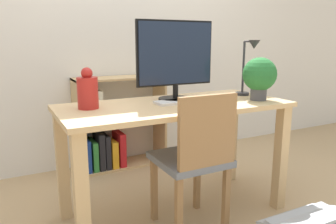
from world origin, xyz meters
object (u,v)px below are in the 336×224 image
Objects in this scene: monitor at (175,57)px; desk_lamp at (249,62)px; vase at (88,91)px; chair at (195,157)px; bookshelf at (107,131)px; potted_plant at (259,76)px; keyboard at (180,102)px.

monitor is 1.39× the size of desk_lamp.
desk_lamp is (1.12, -0.08, 0.14)m from vase.
chair is (0.53, -0.34, -0.38)m from vase.
vase is 1.09m from bookshelf.
monitor is 0.55m from desk_lamp.
monitor reaches higher than vase.
monitor is 0.63× the size of chair.
bookshelf is (-0.72, 1.13, -0.57)m from potted_plant.
monitor is 1.71× the size of keyboard.
monitor is 1.92× the size of potted_plant.
keyboard is (-0.02, -0.10, -0.28)m from monitor.
keyboard is 1.13× the size of potted_plant.
keyboard is at bearing -179.66° from desk_lamp.
bookshelf is at bearing 101.49° from keyboard.
desk_lamp is 0.48× the size of bookshelf.
vase is 0.61× the size of desk_lamp.
desk_lamp reaches higher than vase.
desk_lamp is at bearing -9.77° from monitor.
keyboard is at bearing 163.68° from potted_plant.
desk_lamp is 0.83m from chair.
desk_lamp is 1.39m from bookshelf.
desk_lamp reaches higher than chair.
keyboard is 0.37× the size of chair.
chair is (-0.06, -0.35, -0.56)m from monitor.
vase is (-0.56, 0.09, 0.09)m from keyboard.
chair is 1.04× the size of bookshelf.
keyboard is 1.33× the size of vase.
bookshelf reaches higher than keyboard.
bookshelf is at bearing 101.84° from chair.
vase is at bearing 175.72° from desk_lamp.
potted_plant is at bearing -26.44° from monitor.
monitor is at bearing -76.05° from bookshelf.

